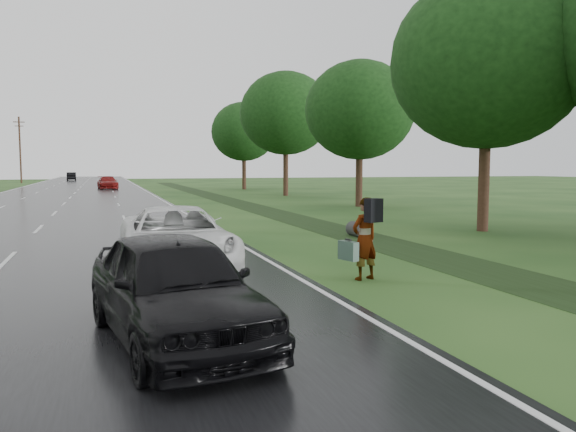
# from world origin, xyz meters

# --- Properties ---
(road) EXTENTS (14.00, 180.00, 0.04)m
(road) POSITION_xyz_m (0.00, 45.00, 0.02)
(road) COLOR black
(road) RESTS_ON ground
(edge_stripe_east) EXTENTS (0.12, 180.00, 0.01)m
(edge_stripe_east) POSITION_xyz_m (6.75, 45.00, 0.04)
(edge_stripe_east) COLOR silver
(edge_stripe_east) RESTS_ON road
(center_line) EXTENTS (0.12, 180.00, 0.01)m
(center_line) POSITION_xyz_m (0.00, 45.00, 0.04)
(center_line) COLOR silver
(center_line) RESTS_ON road
(drainage_ditch) EXTENTS (2.20, 120.00, 0.56)m
(drainage_ditch) POSITION_xyz_m (11.50, 18.71, 0.04)
(drainage_ditch) COLOR black
(drainage_ditch) RESTS_ON ground
(utility_pole_distant) EXTENTS (1.60, 0.26, 10.00)m
(utility_pole_distant) POSITION_xyz_m (-9.20, 85.00, 5.20)
(utility_pole_distant) COLOR #362016
(utility_pole_distant) RESTS_ON ground
(tree_east_b) EXTENTS (7.60, 7.60, 10.11)m
(tree_east_b) POSITION_xyz_m (17.00, 10.00, 6.68)
(tree_east_b) COLOR #362016
(tree_east_b) RESTS_ON ground
(tree_east_c) EXTENTS (7.00, 7.00, 9.29)m
(tree_east_c) POSITION_xyz_m (18.20, 24.00, 6.14)
(tree_east_c) COLOR #362016
(tree_east_c) RESTS_ON ground
(tree_east_d) EXTENTS (8.00, 8.00, 10.76)m
(tree_east_d) POSITION_xyz_m (17.80, 38.00, 7.15)
(tree_east_d) COLOR #362016
(tree_east_d) RESTS_ON ground
(tree_east_f) EXTENTS (7.20, 7.20, 9.62)m
(tree_east_f) POSITION_xyz_m (17.50, 52.00, 6.37)
(tree_east_f) COLOR #362016
(tree_east_f) RESTS_ON ground
(pedestrian) EXTENTS (0.98, 0.75, 1.90)m
(pedestrian) POSITION_xyz_m (8.18, 2.69, 0.98)
(pedestrian) COLOR #A5998C
(pedestrian) RESTS_ON ground
(white_pickup) EXTENTS (2.77, 5.72, 1.57)m
(white_pickup) POSITION_xyz_m (4.21, 5.00, 0.82)
(white_pickup) COLOR white
(white_pickup) RESTS_ON road
(dark_sedan) EXTENTS (2.65, 4.98, 1.61)m
(dark_sedan) POSITION_xyz_m (3.50, -0.63, 0.85)
(dark_sedan) COLOR black
(dark_sedan) RESTS_ON road
(far_car_red) EXTENTS (2.40, 5.04, 1.42)m
(far_car_red) POSITION_xyz_m (3.06, 57.20, 0.75)
(far_car_red) COLOR maroon
(far_car_red) RESTS_ON road
(far_car_dark) EXTENTS (1.68, 4.44, 1.45)m
(far_car_dark) POSITION_xyz_m (-2.64, 96.92, 0.76)
(far_car_dark) COLOR black
(far_car_dark) RESTS_ON road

